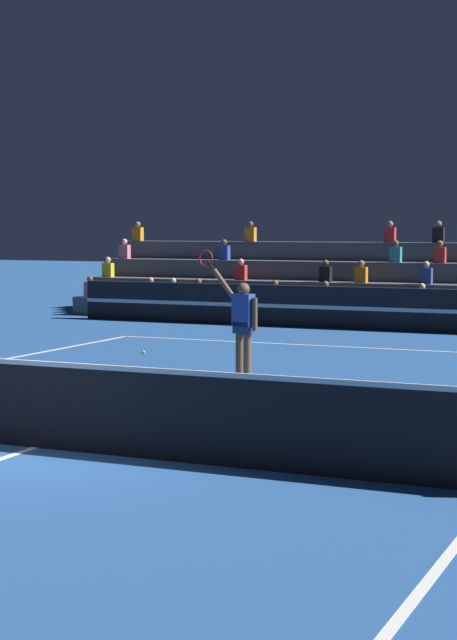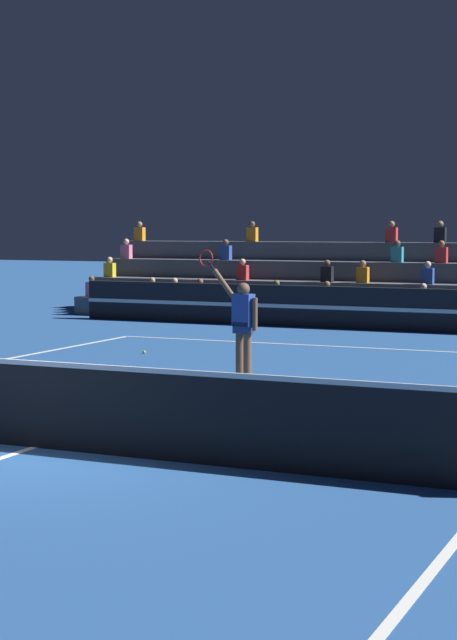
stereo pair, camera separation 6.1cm
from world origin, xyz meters
TOP-DOWN VIEW (x-y plane):
  - ground_plane at (0.00, 0.00)m, footprint 120.00×120.00m
  - court_lines at (0.00, 0.00)m, footprint 11.10×23.90m
  - tennis_net at (0.00, 0.00)m, footprint 12.00×0.10m
  - sponsor_banner_wall at (0.00, 15.97)m, footprint 18.00×0.26m
  - bleacher_stand at (-0.02, 19.14)m, footprint 20.19×3.80m
  - tennis_player at (0.09, 6.09)m, footprint 1.28×0.45m
  - tennis_ball at (-3.41, 8.98)m, footprint 0.07×0.07m

SIDE VIEW (x-z plane):
  - ground_plane at x=0.00m, z-range 0.00..0.00m
  - court_lines at x=0.00m, z-range 0.00..0.01m
  - tennis_ball at x=-3.41m, z-range 0.00..0.07m
  - tennis_net at x=0.00m, z-range -0.01..1.09m
  - sponsor_banner_wall at x=0.00m, z-range 0.00..1.10m
  - bleacher_stand at x=-0.02m, z-range -0.58..2.25m
  - tennis_player at x=0.09m, z-range -0.18..2.15m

